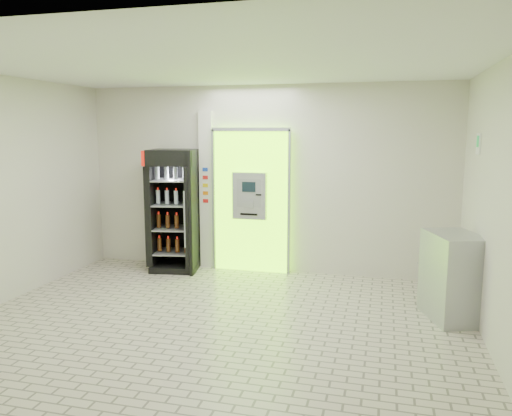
% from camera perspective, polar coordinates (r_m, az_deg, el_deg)
% --- Properties ---
extents(ground, '(6.00, 6.00, 0.00)m').
position_cam_1_polar(ground, '(6.08, -4.72, -13.26)').
color(ground, '#BEB39D').
rests_on(ground, ground).
extents(room_shell, '(6.00, 6.00, 6.00)m').
position_cam_1_polar(room_shell, '(5.65, -4.96, 4.32)').
color(room_shell, beige).
rests_on(room_shell, ground).
extents(atm_assembly, '(1.30, 0.24, 2.33)m').
position_cam_1_polar(atm_assembly, '(8.07, -0.54, 0.93)').
color(atm_assembly, '#7BFE05').
rests_on(atm_assembly, ground).
extents(pillar, '(0.22, 0.11, 2.60)m').
position_cam_1_polar(pillar, '(8.33, -5.67, 2.03)').
color(pillar, silver).
rests_on(pillar, ground).
extents(beverage_cooler, '(0.85, 0.81, 1.98)m').
position_cam_1_polar(beverage_cooler, '(8.28, -9.26, -0.51)').
color(beverage_cooler, black).
rests_on(beverage_cooler, ground).
extents(steel_cabinet, '(0.77, 0.92, 1.06)m').
position_cam_1_polar(steel_cabinet, '(6.55, 21.57, -7.32)').
color(steel_cabinet, '#A0A3A8').
rests_on(steel_cabinet, ground).
extents(exit_sign, '(0.02, 0.22, 0.26)m').
position_cam_1_polar(exit_sign, '(6.80, 24.08, 6.72)').
color(exit_sign, white).
rests_on(exit_sign, room_shell).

